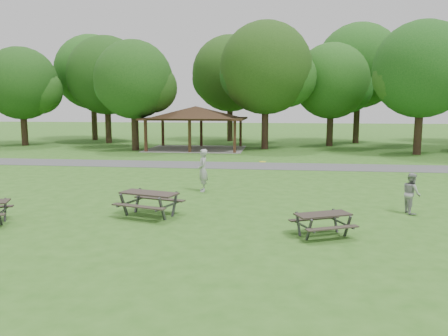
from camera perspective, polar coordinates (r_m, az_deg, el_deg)
ground at (r=14.57m, az=-5.92°, el=-7.26°), size 160.00×160.00×0.00m
asphalt_path at (r=28.12m, az=0.52°, el=0.35°), size 120.00×3.20×0.02m
pavilion at (r=38.36m, az=-3.72°, el=7.03°), size 8.60×7.01×3.76m
tree_row_b at (r=46.06m, az=-24.83°, el=9.75°), size 7.14×6.80×9.28m
tree_row_c at (r=46.07m, az=-14.97°, el=11.31°), size 8.19×7.80×10.67m
tree_row_d at (r=38.22m, az=-11.58°, el=10.94°), size 6.93×6.60×9.27m
tree_row_e at (r=38.81m, az=5.62°, el=12.52°), size 8.40×8.00×11.02m
tree_row_f at (r=42.51m, az=13.97°, el=10.68°), size 7.35×7.00×9.55m
tree_row_g at (r=37.39m, az=24.55°, el=11.29°), size 7.77×7.40×10.25m
tree_deep_a at (r=50.49m, az=-16.70°, el=11.63°), size 8.40×8.00×11.38m
tree_deep_b at (r=47.06m, az=0.92°, el=11.94°), size 8.40×8.00×11.13m
tree_deep_c at (r=46.50m, az=17.31°, el=12.31°), size 8.82×8.40×11.90m
picnic_table_middle at (r=15.55m, az=-9.74°, el=-3.89°), size 2.39×2.12×0.88m
picnic_table_far at (r=13.38m, az=12.78°, el=-6.51°), size 2.04×1.87×0.71m
frisbee_in_flight at (r=18.29m, az=5.07°, el=0.83°), size 0.32×0.32×0.02m
frisbee_thrower at (r=19.67m, az=-2.79°, el=-0.30°), size 0.63×0.80×1.92m
frisbee_catcher at (r=17.07m, az=23.28°, el=-3.04°), size 0.66×0.79×1.48m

